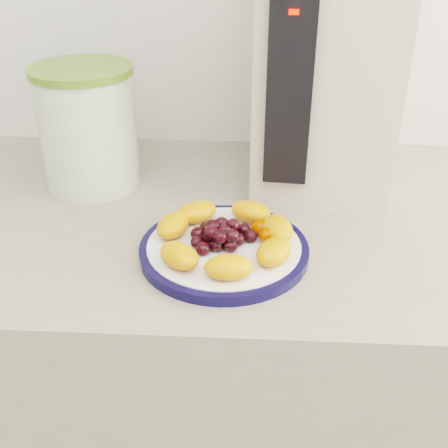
{
  "coord_description": "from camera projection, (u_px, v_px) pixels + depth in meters",
  "views": [
    {
      "loc": [
        -0.02,
        0.41,
        1.34
      ],
      "look_at": [
        -0.06,
        1.07,
        0.95
      ],
      "focal_mm": 45.0,
      "sensor_mm": 36.0,
      "label": 1
    }
  ],
  "objects": [
    {
      "name": "counter",
      "position": [
        255.0,
        408.0,
        1.13
      ],
      "size": [
        3.5,
        0.6,
        0.9
      ],
      "primitive_type": "cube",
      "color": "gray",
      "rests_on": "floor"
    },
    {
      "name": "appliance_body",
      "position": [
        326.0,
        67.0,
        0.94
      ],
      "size": [
        0.25,
        0.33,
        0.38
      ],
      "primitive_type": "cube",
      "rotation": [
        0.0,
        0.0,
        -0.09
      ],
      "color": "beige",
      "rests_on": "counter"
    },
    {
      "name": "appliance_panel",
      "position": [
        289.0,
        91.0,
        0.81
      ],
      "size": [
        0.07,
        0.03,
        0.28
      ],
      "primitive_type": "cube",
      "rotation": [
        0.0,
        0.0,
        -0.09
      ],
      "color": "black",
      "rests_on": "appliance_body"
    },
    {
      "name": "appliance_led",
      "position": [
        294.0,
        12.0,
        0.74
      ],
      "size": [
        0.01,
        0.01,
        0.01
      ],
      "primitive_type": "cube",
      "rotation": [
        0.0,
        0.0,
        -0.09
      ],
      "color": "#FF0C05",
      "rests_on": "appliance_panel"
    },
    {
      "name": "cabinet_face",
      "position": [
        255.0,
        418.0,
        1.14
      ],
      "size": [
        3.48,
        0.58,
        0.84
      ],
      "primitive_type": "cube",
      "color": "#957552",
      "rests_on": "floor"
    },
    {
      "name": "plate_rim",
      "position": [
        224.0,
        250.0,
        0.79
      ],
      "size": [
        0.24,
        0.24,
        0.01
      ],
      "primitive_type": "cylinder",
      "color": "#0C0D36",
      "rests_on": "counter"
    },
    {
      "name": "canister_lid",
      "position": [
        81.0,
        70.0,
        0.89
      ],
      "size": [
        0.22,
        0.22,
        0.01
      ],
      "primitive_type": "cylinder",
      "rotation": [
        0.0,
        0.0,
        -0.39
      ],
      "color": "olive",
      "rests_on": "canister"
    },
    {
      "name": "fruit_plate",
      "position": [
        227.0,
        234.0,
        0.78
      ],
      "size": [
        0.21,
        0.2,
        0.03
      ],
      "color": "orange",
      "rests_on": "plate_face"
    },
    {
      "name": "canister",
      "position": [
        89.0,
        131.0,
        0.94
      ],
      "size": [
        0.21,
        0.21,
        0.19
      ],
      "primitive_type": "cylinder",
      "rotation": [
        0.0,
        0.0,
        -0.39
      ],
      "color": "#37611E",
      "rests_on": "counter"
    },
    {
      "name": "plate_face",
      "position": [
        224.0,
        249.0,
        0.79
      ],
      "size": [
        0.22,
        0.22,
        0.02
      ],
      "primitive_type": "cylinder",
      "color": "white",
      "rests_on": "counter"
    }
  ]
}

